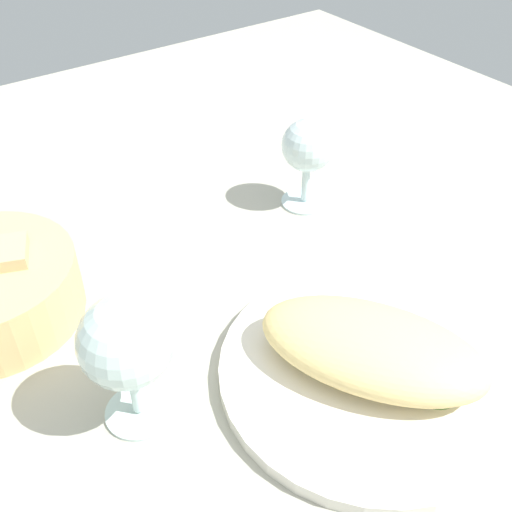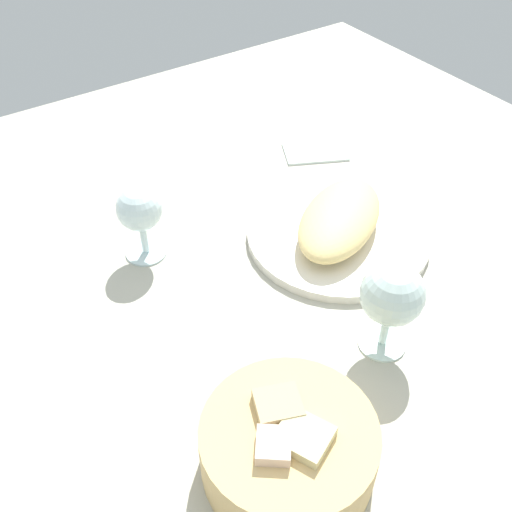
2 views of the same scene
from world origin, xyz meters
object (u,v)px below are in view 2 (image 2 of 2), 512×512
(wine_glass_near, at_px, (140,212))
(folded_napkin, at_px, (315,151))
(bread_basket, at_px, (288,447))
(plate, at_px, (338,235))
(wine_glass_far, at_px, (392,297))

(wine_glass_near, bearing_deg, folded_napkin, -168.73)
(bread_basket, bearing_deg, plate, -137.86)
(bread_basket, relative_size, wine_glass_far, 1.41)
(plate, bearing_deg, bread_basket, 42.14)
(plate, xyz_separation_m, bread_basket, (0.28, 0.25, 0.03))
(bread_basket, distance_m, wine_glass_near, 0.39)
(plate, height_order, folded_napkin, plate)
(wine_glass_near, xyz_separation_m, folded_napkin, (-0.37, -0.07, -0.07))
(folded_napkin, bearing_deg, wine_glass_near, -142.67)
(plate, height_order, wine_glass_near, wine_glass_near)
(plate, relative_size, wine_glass_near, 2.39)
(folded_napkin, bearing_deg, wine_glass_far, -91.40)
(plate, distance_m, wine_glass_near, 0.29)
(wine_glass_near, relative_size, wine_glass_far, 0.89)
(plate, bearing_deg, folded_napkin, -120.16)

